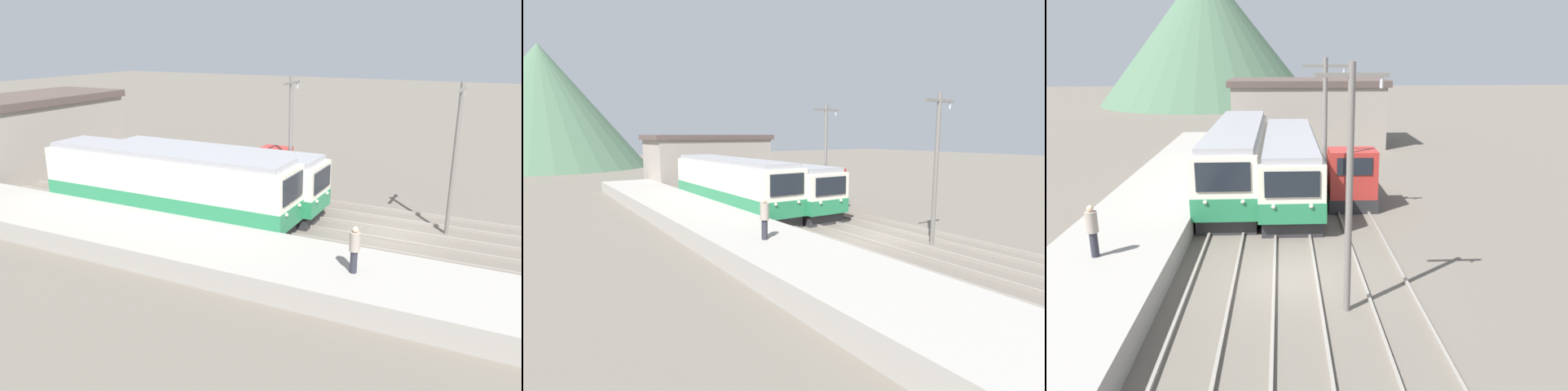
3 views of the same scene
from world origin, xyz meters
TOP-DOWN VIEW (x-y plane):
  - ground_plane at (0.00, 0.00)m, footprint 200.00×200.00m
  - platform_left at (-6.25, 0.00)m, footprint 4.50×54.00m
  - track_left at (-2.60, 0.00)m, footprint 1.54×60.00m
  - track_center at (0.20, 0.00)m, footprint 1.54×60.00m
  - track_right at (3.20, 0.00)m, footprint 1.54×60.00m
  - commuter_train_left at (-2.60, 11.03)m, footprint 2.84×14.24m
  - commuter_train_center at (0.20, 9.97)m, footprint 2.84×12.95m
  - shunting_locomotive at (3.20, 9.25)m, footprint 2.40×5.41m
  - catenary_mast_near at (1.71, -2.39)m, footprint 2.00×0.20m
  - catenary_mast_mid at (1.71, 5.96)m, footprint 2.00×0.20m
  - person_on_platform at (-6.46, -0.07)m, footprint 0.38×0.38m
  - station_building at (1.98, 26.00)m, footprint 12.60×6.30m
  - mountain_backdrop at (-10.96, 62.85)m, footprint 31.59×31.59m

SIDE VIEW (x-z plane):
  - ground_plane at x=0.00m, z-range 0.00..0.00m
  - track_left at x=-2.60m, z-range 0.00..0.14m
  - track_center at x=0.20m, z-range 0.00..0.14m
  - track_right at x=3.20m, z-range 0.00..0.14m
  - platform_left at x=-6.25m, z-range 0.00..0.94m
  - shunting_locomotive at x=3.20m, z-range -0.29..2.71m
  - commuter_train_center at x=0.20m, z-range -0.11..3.30m
  - commuter_train_left at x=-2.60m, z-range -0.14..3.61m
  - person_on_platform at x=-6.46m, z-range 1.03..2.82m
  - station_building at x=1.98m, z-range 0.02..5.38m
  - catenary_mast_near at x=1.71m, z-range 0.32..7.62m
  - catenary_mast_mid at x=1.71m, z-range 0.32..7.62m
  - mountain_backdrop at x=-10.96m, z-range 0.00..19.80m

